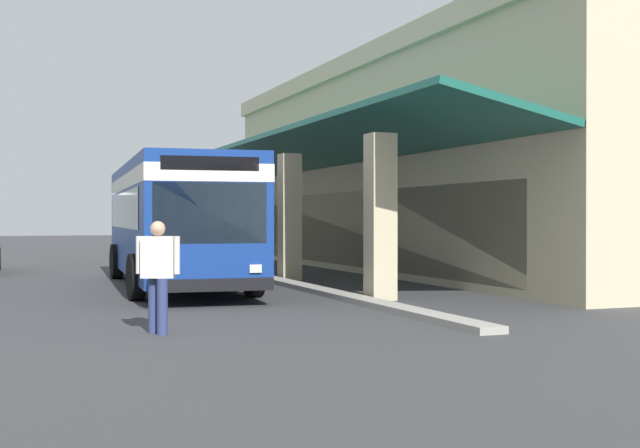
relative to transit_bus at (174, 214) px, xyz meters
The scene contains 6 objects.
ground 9.31m from the transit_bus, 123.70° to the left, with size 120.00×120.00×0.00m, color #38383A.
curb_strip 5.14m from the transit_bus, 144.82° to the left, with size 29.49×0.50×0.12m, color #9E998E.
plaza_building 13.12m from the transit_bus, 107.60° to the left, with size 24.88×15.61×7.06m.
transit_bus is the anchor object (origin of this frame).
pedestrian 9.15m from the transit_bus, 12.21° to the right, with size 0.42×0.62×1.71m.
potted_palm 9.97m from the transit_bus, 156.20° to the left, with size 1.74×1.87×2.90m.
Camera 1 is at (26.82, -3.68, 1.76)m, focal length 47.54 mm.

